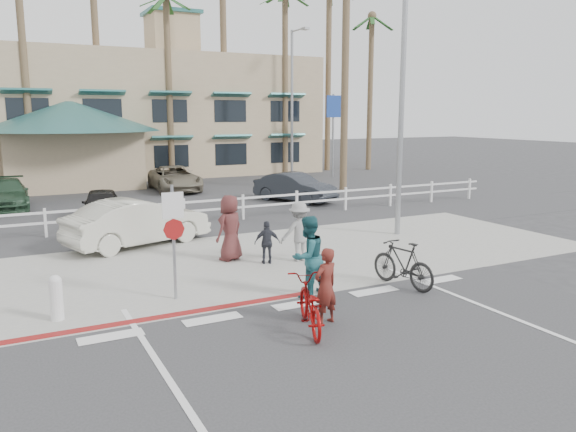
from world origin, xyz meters
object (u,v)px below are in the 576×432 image
sign_post (174,236)px  bike_red (309,305)px  bike_black (403,264)px  car_white_sedan (138,222)px

sign_post → bike_red: 3.59m
sign_post → bike_black: (5.15, -1.58, -0.88)m
sign_post → bike_black: 5.45m
bike_red → car_white_sedan: bearing=-62.6°
bike_red → bike_black: (3.36, 1.38, 0.06)m
bike_red → bike_black: 3.63m
car_white_sedan → bike_red: bearing=171.0°
car_white_sedan → bike_black: bearing=-164.9°
bike_red → bike_black: size_ratio=1.03×
bike_red → car_white_sedan: car_white_sedan is taller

